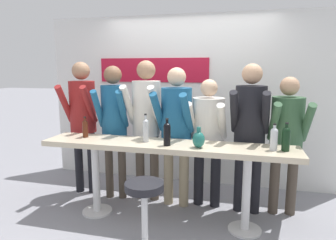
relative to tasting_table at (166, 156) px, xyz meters
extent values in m
plane|color=gray|center=(0.00, 0.00, -0.78)|extent=(40.00, 40.00, 0.00)
cube|color=silver|center=(0.00, 1.35, 0.48)|extent=(4.44, 0.10, 2.53)
cube|color=#B2142D|center=(-0.54, 1.29, 0.94)|extent=(1.70, 0.02, 0.36)
cube|color=beige|center=(0.00, 0.00, 0.11)|extent=(2.84, 0.49, 0.06)
cylinder|color=silver|center=(-0.88, 0.00, -0.33)|extent=(0.09, 0.09, 0.87)
cylinder|color=silver|center=(-0.88, 0.00, -0.77)|extent=(0.36, 0.36, 0.02)
cylinder|color=silver|center=(0.88, 0.00, -0.33)|extent=(0.09, 0.09, 0.87)
cylinder|color=silver|center=(0.88, 0.00, -0.77)|extent=(0.36, 0.36, 0.02)
cylinder|color=silver|center=(-0.02, -0.71, -0.42)|extent=(0.06, 0.06, 0.67)
cylinder|color=black|center=(-0.02, -0.71, -0.08)|extent=(0.35, 0.35, 0.07)
cylinder|color=black|center=(-1.42, 0.52, -0.34)|extent=(0.11, 0.11, 0.88)
cylinder|color=black|center=(-1.23, 0.54, -0.34)|extent=(0.11, 0.11, 0.88)
cylinder|color=maroon|center=(-1.32, 0.53, 0.44)|extent=(0.38, 0.38, 0.70)
sphere|color=#9E7556|center=(-1.32, 0.53, 0.93)|extent=(0.24, 0.24, 0.24)
cylinder|color=maroon|center=(-1.47, 0.34, 0.49)|extent=(0.12, 0.41, 0.53)
cylinder|color=maroon|center=(-1.14, 0.38, 0.49)|extent=(0.12, 0.41, 0.53)
cylinder|color=#473D33|center=(-0.92, 0.45, -0.36)|extent=(0.10, 0.10, 0.85)
cylinder|color=#473D33|center=(-0.74, 0.48, -0.36)|extent=(0.10, 0.10, 0.85)
cylinder|color=#19517A|center=(-0.83, 0.46, 0.41)|extent=(0.37, 0.37, 0.68)
sphere|color=brown|center=(-0.83, 0.46, 0.88)|extent=(0.23, 0.23, 0.23)
cylinder|color=#19517A|center=(-0.96, 0.28, 0.46)|extent=(0.14, 0.40, 0.52)
cylinder|color=#19517A|center=(-0.65, 0.32, 0.46)|extent=(0.14, 0.40, 0.52)
cylinder|color=#473D33|center=(-0.50, 0.53, -0.34)|extent=(0.12, 0.12, 0.89)
cylinder|color=#473D33|center=(-0.30, 0.53, -0.34)|extent=(0.12, 0.12, 0.89)
cylinder|color=beige|center=(-0.40, 0.53, 0.45)|extent=(0.37, 0.37, 0.70)
sphere|color=#9E7556|center=(-0.40, 0.53, 0.94)|extent=(0.24, 0.24, 0.24)
cylinder|color=beige|center=(-0.58, 0.36, 0.50)|extent=(0.10, 0.42, 0.54)
cylinder|color=beige|center=(-0.23, 0.36, 0.50)|extent=(0.10, 0.42, 0.54)
cylinder|color=gray|center=(-0.09, 0.46, -0.36)|extent=(0.12, 0.12, 0.84)
cylinder|color=gray|center=(0.12, 0.44, -0.36)|extent=(0.12, 0.12, 0.84)
cylinder|color=#19517A|center=(0.01, 0.45, 0.39)|extent=(0.41, 0.41, 0.67)
sphere|color=#D6AD89|center=(0.01, 0.45, 0.86)|extent=(0.23, 0.23, 0.23)
cylinder|color=#19517A|center=(-0.18, 0.30, 0.44)|extent=(0.13, 0.41, 0.52)
cylinder|color=#19517A|center=(0.18, 0.27, 0.44)|extent=(0.13, 0.41, 0.52)
cylinder|color=black|center=(0.29, 0.54, -0.40)|extent=(0.13, 0.13, 0.78)
cylinder|color=black|center=(0.51, 0.52, -0.40)|extent=(0.13, 0.13, 0.78)
cylinder|color=beige|center=(0.40, 0.53, 0.30)|extent=(0.42, 0.42, 0.61)
sphere|color=#D6AD89|center=(0.40, 0.53, 0.73)|extent=(0.21, 0.21, 0.21)
cylinder|color=beige|center=(0.20, 0.39, 0.34)|extent=(0.12, 0.38, 0.48)
cylinder|color=beige|center=(0.58, 0.37, 0.34)|extent=(0.12, 0.38, 0.48)
cylinder|color=black|center=(0.80, 0.48, -0.35)|extent=(0.11, 0.11, 0.86)
cylinder|color=black|center=(0.99, 0.46, -0.35)|extent=(0.11, 0.11, 0.86)
cylinder|color=black|center=(0.89, 0.47, 0.42)|extent=(0.38, 0.38, 0.68)
sphere|color=tan|center=(0.89, 0.47, 0.90)|extent=(0.23, 0.23, 0.23)
cylinder|color=black|center=(0.71, 0.32, 0.47)|extent=(0.11, 0.41, 0.53)
cylinder|color=black|center=(1.05, 0.29, 0.47)|extent=(0.11, 0.41, 0.53)
cylinder|color=#473D33|center=(1.21, 0.52, -0.39)|extent=(0.12, 0.12, 0.79)
cylinder|color=#473D33|center=(1.41, 0.53, -0.39)|extent=(0.12, 0.12, 0.79)
cylinder|color=#335638|center=(1.31, 0.52, 0.32)|extent=(0.39, 0.39, 0.63)
sphere|color=tan|center=(1.31, 0.52, 0.76)|extent=(0.21, 0.21, 0.21)
cylinder|color=#335638|center=(1.15, 0.36, 0.37)|extent=(0.12, 0.38, 0.49)
cylinder|color=#335638|center=(1.50, 0.39, 0.37)|extent=(0.12, 0.38, 0.49)
cylinder|color=#B7BCC1|center=(1.12, -0.01, 0.24)|extent=(0.07, 0.07, 0.19)
sphere|color=#B7BCC1|center=(1.12, -0.01, 0.34)|extent=(0.07, 0.07, 0.07)
cylinder|color=#B7BCC1|center=(1.12, -0.01, 0.37)|extent=(0.03, 0.03, 0.07)
cylinder|color=black|center=(1.12, -0.01, 0.41)|extent=(0.03, 0.03, 0.01)
cylinder|color=black|center=(0.03, -0.09, 0.25)|extent=(0.08, 0.08, 0.21)
sphere|color=black|center=(0.03, -0.09, 0.35)|extent=(0.08, 0.08, 0.08)
cylinder|color=black|center=(0.03, -0.09, 0.39)|extent=(0.03, 0.03, 0.07)
cylinder|color=black|center=(0.03, -0.09, 0.43)|extent=(0.03, 0.03, 0.02)
cylinder|color=#B7BCC1|center=(-0.24, 0.01, 0.25)|extent=(0.06, 0.06, 0.23)
sphere|color=#B7BCC1|center=(-0.24, 0.01, 0.37)|extent=(0.06, 0.06, 0.06)
cylinder|color=#B7BCC1|center=(-0.24, 0.01, 0.41)|extent=(0.02, 0.02, 0.08)
cylinder|color=black|center=(-0.24, 0.01, 0.46)|extent=(0.03, 0.03, 0.02)
cylinder|color=#4C1E0F|center=(-1.02, 0.05, 0.23)|extent=(0.07, 0.07, 0.18)
sphere|color=#4C1E0F|center=(-1.02, 0.05, 0.32)|extent=(0.07, 0.07, 0.07)
cylinder|color=#4C1E0F|center=(-1.02, 0.05, 0.35)|extent=(0.02, 0.02, 0.06)
cylinder|color=black|center=(-1.02, 0.05, 0.39)|extent=(0.03, 0.03, 0.01)
cylinder|color=black|center=(1.24, -0.01, 0.24)|extent=(0.08, 0.08, 0.20)
sphere|color=black|center=(1.24, -0.01, 0.35)|extent=(0.08, 0.08, 0.08)
cylinder|color=black|center=(1.24, -0.01, 0.38)|extent=(0.03, 0.03, 0.07)
cylinder|color=black|center=(1.24, -0.01, 0.43)|extent=(0.03, 0.03, 0.02)
ellipsoid|color=#1E665B|center=(0.37, -0.09, 0.23)|extent=(0.13, 0.13, 0.17)
cylinder|color=#1E665B|center=(0.37, -0.09, 0.34)|extent=(0.04, 0.04, 0.05)
camera|label=1|loc=(0.81, -3.12, 0.96)|focal=32.00mm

